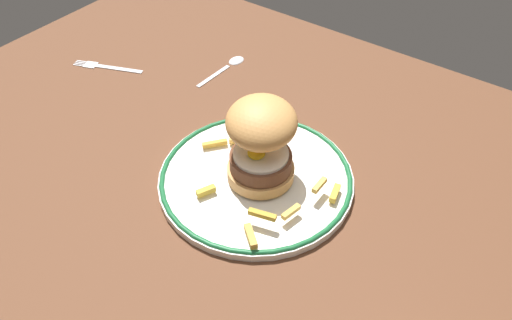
{
  "coord_description": "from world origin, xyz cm",
  "views": [
    {
      "loc": [
        32.69,
        -46.5,
        55.84
      ],
      "look_at": [
        0.7,
        -2.54,
        4.6
      ],
      "focal_mm": 35.86,
      "sensor_mm": 36.0,
      "label": 1
    }
  ],
  "objects_px": {
    "burger": "(261,141)",
    "dinner_plate": "(256,178)",
    "fork": "(106,67)",
    "spoon": "(232,63)"
  },
  "relations": [
    {
      "from": "dinner_plate",
      "to": "spoon",
      "type": "bearing_deg",
      "value": 134.48
    },
    {
      "from": "fork",
      "to": "spoon",
      "type": "distance_m",
      "value": 0.25
    },
    {
      "from": "dinner_plate",
      "to": "fork",
      "type": "distance_m",
      "value": 0.43
    },
    {
      "from": "dinner_plate",
      "to": "burger",
      "type": "relative_size",
      "value": 2.0
    },
    {
      "from": "spoon",
      "to": "burger",
      "type": "bearing_deg",
      "value": -44.08
    },
    {
      "from": "dinner_plate",
      "to": "fork",
      "type": "xyz_separation_m",
      "value": [
        -0.43,
        0.08,
        -0.01
      ]
    },
    {
      "from": "fork",
      "to": "dinner_plate",
      "type": "bearing_deg",
      "value": -10.8
    },
    {
      "from": "dinner_plate",
      "to": "burger",
      "type": "bearing_deg",
      "value": 77.32
    },
    {
      "from": "burger",
      "to": "dinner_plate",
      "type": "bearing_deg",
      "value": -102.68
    },
    {
      "from": "burger",
      "to": "fork",
      "type": "height_order",
      "value": "burger"
    }
  ]
}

